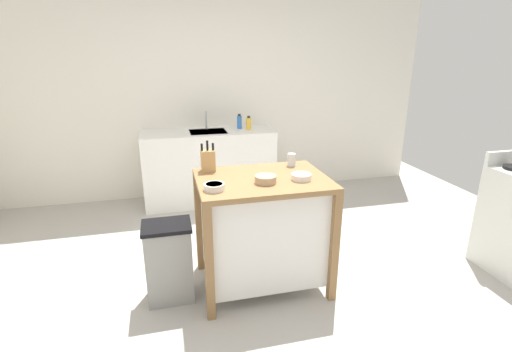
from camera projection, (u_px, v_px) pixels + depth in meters
The scene contains 13 objects.
ground_plane at pixel (262, 293), 3.01m from camera, with size 6.67×6.67×0.00m, color #ADA8A0.
wall_back at pixel (214, 95), 4.85m from camera, with size 5.67×0.10×2.60m, color silver.
kitchen_island at pixel (262, 226), 3.00m from camera, with size 1.00×0.74×0.92m.
knife_block at pixel (208, 160), 3.01m from camera, with size 0.11×0.09×0.25m.
bowl_stoneware_deep at pixel (301, 177), 2.82m from camera, with size 0.15×0.15×0.05m.
bowl_ceramic_small at pixel (266, 179), 2.76m from camera, with size 0.16×0.16×0.06m.
bowl_ceramic_wide at pixel (214, 187), 2.61m from camera, with size 0.15×0.15×0.05m.
drinking_cup at pixel (292, 160), 3.15m from camera, with size 0.07×0.07×0.11m.
trash_bin at pixel (169, 262), 2.87m from camera, with size 0.36×0.28×0.63m.
sink_counter at pixel (209, 166), 4.76m from camera, with size 1.60×0.60×0.91m.
sink_faucet at pixel (206, 120), 4.71m from camera, with size 0.02×0.02×0.22m.
bottle_hand_soap at pixel (239, 122), 4.74m from camera, with size 0.06×0.06×0.19m.
bottle_spray_cleaner at pixel (249, 123), 4.68m from camera, with size 0.06×0.06×0.17m.
Camera 1 is at (-0.67, -2.48, 1.84)m, focal length 26.50 mm.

